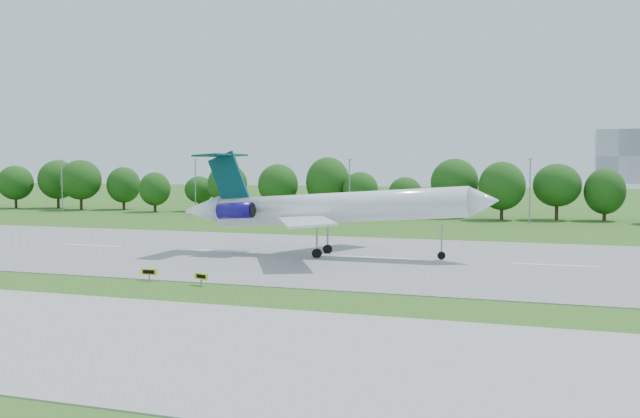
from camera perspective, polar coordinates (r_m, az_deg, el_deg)
The scene contains 10 objects.
ground at distance 60.76m, azimuth -1.29°, elevation -6.89°, with size 600.00×600.00×0.00m, color #306019.
runway at distance 84.40m, azimuth 4.53°, elevation -3.93°, with size 400.00×45.00×0.08m, color gray.
taxiway at distance 44.65m, azimuth -9.35°, elevation -10.71°, with size 400.00×23.00×0.08m, color #ADADA8.
tree_line at distance 149.63m, azimuth 10.84°, elevation 1.64°, with size 288.40×8.40×10.40m.
light_poles at distance 140.12m, azimuth 9.27°, elevation 1.59°, with size 175.90×0.25×12.19m.
airliner at distance 85.63m, azimuth 0.26°, elevation 0.16°, with size 39.13×28.50×12.74m.
taxi_sign_left at distance 66.18m, azimuth -9.49°, elevation -5.35°, with size 1.56×0.69×1.12m.
taxi_sign_centre at distance 69.89m, azimuth -13.51°, elevation -4.92°, with size 1.60×0.27×1.12m.
service_vehicle_a at distance 154.56m, azimuth -9.00°, elevation -0.36°, with size 1.24×3.55×1.17m, color silver.
service_vehicle_b at distance 142.42m, azimuth 3.96°, elevation -0.65°, with size 1.41×3.51×1.20m, color silver.
Camera 1 is at (20.44, -56.15, 11.00)m, focal length 40.00 mm.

